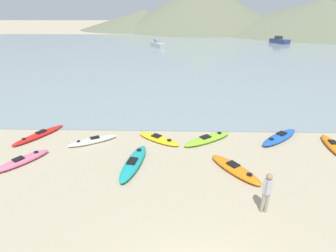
% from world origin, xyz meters
% --- Properties ---
extents(bay_water, '(160.00, 70.00, 0.06)m').
position_xyz_m(bay_water, '(0.00, 45.93, 0.03)').
color(bay_water, gray).
rests_on(bay_water, ground_plane).
extents(far_hill_left, '(49.13, 49.13, 7.13)m').
position_xyz_m(far_hill_left, '(-13.04, 106.67, 3.57)').
color(far_hill_left, '#6B7056').
rests_on(far_hill_left, ground_plane).
extents(far_hill_midleft, '(47.43, 47.43, 6.66)m').
position_xyz_m(far_hill_midleft, '(7.41, 94.41, 3.33)').
color(far_hill_midleft, '#6B7056').
rests_on(far_hill_midleft, ground_plane).
extents(far_hill_midright, '(63.38, 63.38, 16.23)m').
position_xyz_m(far_hill_midright, '(9.47, 103.87, 8.11)').
color(far_hill_midright, '#6B7056').
rests_on(far_hill_midright, ground_plane).
extents(far_hill_right, '(79.25, 79.25, 10.15)m').
position_xyz_m(far_hill_right, '(48.12, 92.57, 5.08)').
color(far_hill_right, '#6B7056').
rests_on(far_hill_right, ground_plane).
extents(kayak_on_sand_0, '(0.93, 2.87, 0.35)m').
position_xyz_m(kayak_on_sand_0, '(8.11, 8.96, 0.15)').
color(kayak_on_sand_0, orange).
rests_on(kayak_on_sand_0, ground_plane).
extents(kayak_on_sand_1, '(3.12, 2.40, 0.37)m').
position_xyz_m(kayak_on_sand_1, '(1.26, 9.62, 0.16)').
color(kayak_on_sand_1, '#8CCC2D').
rests_on(kayak_on_sand_1, ground_plane).
extents(kayak_on_sand_2, '(2.22, 3.22, 0.31)m').
position_xyz_m(kayak_on_sand_2, '(-8.82, 9.95, 0.13)').
color(kayak_on_sand_2, red).
rests_on(kayak_on_sand_2, ground_plane).
extents(kayak_on_sand_3, '(2.14, 2.59, 0.35)m').
position_xyz_m(kayak_on_sand_3, '(-8.25, 6.98, 0.15)').
color(kayak_on_sand_3, '#E5668C').
rests_on(kayak_on_sand_3, ground_plane).
extents(kayak_on_sand_4, '(1.32, 3.53, 0.41)m').
position_xyz_m(kayak_on_sand_4, '(-2.65, 6.92, 0.18)').
color(kayak_on_sand_4, teal).
rests_on(kayak_on_sand_4, ground_plane).
extents(kayak_on_sand_5, '(3.00, 2.71, 0.40)m').
position_xyz_m(kayak_on_sand_5, '(5.52, 9.94, 0.18)').
color(kayak_on_sand_5, blue).
rests_on(kayak_on_sand_5, ground_plane).
extents(kayak_on_sand_6, '(2.72, 1.90, 0.34)m').
position_xyz_m(kayak_on_sand_6, '(-5.36, 9.25, 0.15)').
color(kayak_on_sand_6, white).
rests_on(kayak_on_sand_6, ground_plane).
extents(kayak_on_sand_7, '(2.75, 2.20, 0.32)m').
position_xyz_m(kayak_on_sand_7, '(-1.59, 9.62, 0.14)').
color(kayak_on_sand_7, yellow).
rests_on(kayak_on_sand_7, ground_plane).
extents(kayak_on_sand_8, '(2.36, 2.90, 0.38)m').
position_xyz_m(kayak_on_sand_8, '(2.21, 6.50, 0.17)').
color(kayak_on_sand_8, orange).
rests_on(kayak_on_sand_8, ground_plane).
extents(person_near_foreground, '(0.34, 0.27, 1.70)m').
position_xyz_m(person_near_foreground, '(2.73, 3.86, 0.98)').
color(person_near_foreground, gray).
rests_on(person_near_foreground, ground_plane).
extents(moored_boat_0, '(3.39, 4.89, 1.56)m').
position_xyz_m(moored_boat_0, '(-4.20, 50.36, 0.60)').
color(moored_boat_0, '#B2B2B7').
rests_on(moored_boat_0, bay_water).
extents(moored_boat_1, '(3.70, 4.74, 1.55)m').
position_xyz_m(moored_boat_1, '(22.86, 58.41, 0.60)').
color(moored_boat_1, navy).
rests_on(moored_boat_1, bay_water).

